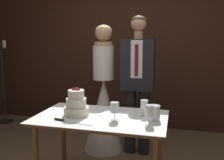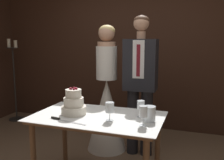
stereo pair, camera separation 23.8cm
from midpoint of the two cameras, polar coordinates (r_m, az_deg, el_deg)
wall_back at (r=4.35m, az=7.80°, el=8.35°), size 5.49×0.12×2.91m
cake_table at (r=2.55m, az=-0.62°, el=-10.24°), size 1.30×0.79×0.76m
tiered_cake at (r=2.57m, az=-6.13°, el=-5.53°), size 0.26×0.26×0.28m
cake_knife at (r=2.41m, az=-8.72°, el=-8.96°), size 0.40×0.09×0.02m
wine_glass_near at (r=2.49m, az=9.35°, el=-5.91°), size 0.07×0.07×0.17m
wine_glass_middle at (r=2.35m, az=2.38°, el=-6.41°), size 0.08×0.08×0.18m
wine_glass_far at (r=2.24m, az=10.20°, el=-7.22°), size 0.08×0.08×0.18m
hurricane_candle at (r=2.39m, az=11.41°, el=-7.69°), size 0.12×0.12×0.14m
bride at (r=3.43m, az=0.78°, el=-5.72°), size 0.54×0.54×1.71m
groom at (r=3.23m, az=8.58°, el=0.02°), size 0.41×0.25×1.81m
candle_stand at (r=4.98m, az=-20.14°, el=-0.58°), size 0.28×0.28×1.53m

